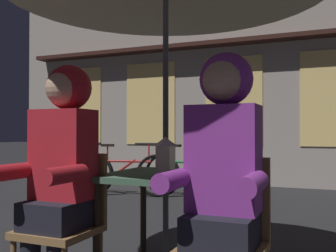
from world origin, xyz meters
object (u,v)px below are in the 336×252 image
object	(u,v)px
person_left_hooded	(61,158)
bicycle_third	(191,176)
bicycle_nearest	(73,171)
cafe_table	(166,189)
chair_left	(66,218)
person_right_hooded	(223,164)
lantern	(165,155)
bicycle_second	(125,174)
chair_right	(226,235)

from	to	relation	value
person_left_hooded	bicycle_third	bearing A→B (deg)	97.89
bicycle_third	bicycle_nearest	bearing A→B (deg)	-176.27
cafe_table	bicycle_third	bearing A→B (deg)	106.79
bicycle_nearest	bicycle_third	distance (m)	2.06
person_left_hooded	bicycle_nearest	size ratio (longest dim) A/B	0.84
bicycle_third	person_left_hooded	bearing A→B (deg)	-82.11
chair_left	person_right_hooded	bearing A→B (deg)	-3.39
lantern	bicycle_second	bearing A→B (deg)	122.67
bicycle_nearest	chair_left	bearing A→B (deg)	-54.01
chair_left	person_right_hooded	size ratio (longest dim) A/B	0.62
person_right_hooded	bicycle_third	xyz separation A→B (m)	(-1.48, 3.73, -0.50)
chair_left	chair_right	distance (m)	0.96
person_right_hooded	bicycle_third	distance (m)	4.04
lantern	person_left_hooded	distance (m)	0.61
cafe_table	person_right_hooded	world-z (taller)	person_right_hooded
person_right_hooded	lantern	bearing A→B (deg)	144.20
cafe_table	bicycle_third	distance (m)	3.46
bicycle_third	bicycle_second	bearing A→B (deg)	-170.98
cafe_table	chair_right	world-z (taller)	chair_right
chair_right	person_right_hooded	world-z (taller)	person_right_hooded
bicycle_third	chair_right	bearing A→B (deg)	-68.10
lantern	bicycle_nearest	xyz separation A→B (m)	(-3.10, 3.28, -0.51)
person_left_hooded	bicycle_nearest	xyz separation A→B (m)	(-2.57, 3.60, -0.50)
bicycle_second	bicycle_third	size ratio (longest dim) A/B	0.99
person_right_hooded	cafe_table	bearing A→B (deg)	138.43
bicycle_nearest	bicycle_second	size ratio (longest dim) A/B	1.01
chair_left	bicycle_second	size ratio (longest dim) A/B	0.53
lantern	chair_left	size ratio (longest dim) A/B	0.27
cafe_table	lantern	distance (m)	0.25
lantern	person_left_hooded	world-z (taller)	person_left_hooded
chair_left	bicycle_third	distance (m)	3.71
person_left_hooded	bicycle_second	distance (m)	3.92
chair_left	bicycle_nearest	world-z (taller)	chair_left
lantern	bicycle_second	distance (m)	3.90
chair_right	bicycle_nearest	bearing A→B (deg)	134.93
person_right_hooded	chair_left	bearing A→B (deg)	176.61
person_left_hooded	lantern	bearing A→B (deg)	30.75
lantern	bicycle_third	size ratio (longest dim) A/B	0.14
person_right_hooded	bicycle_nearest	world-z (taller)	person_right_hooded
chair_left	person_left_hooded	size ratio (longest dim) A/B	0.62
lantern	person_right_hooded	distance (m)	0.54
chair_right	chair_left	bearing A→B (deg)	180.00
chair_right	person_right_hooded	bearing A→B (deg)	-90.00
person_left_hooded	bicycle_third	size ratio (longest dim) A/B	0.84
bicycle_second	bicycle_third	xyz separation A→B (m)	(1.04, 0.17, 0.00)
lantern	chair_right	world-z (taller)	lantern
person_left_hooded	cafe_table	bearing A→B (deg)	41.57
cafe_table	bicycle_nearest	distance (m)	4.41
person_left_hooded	person_right_hooded	xyz separation A→B (m)	(0.96, 0.00, 0.00)
cafe_table	person_left_hooded	xyz separation A→B (m)	(-0.48, -0.43, 0.21)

